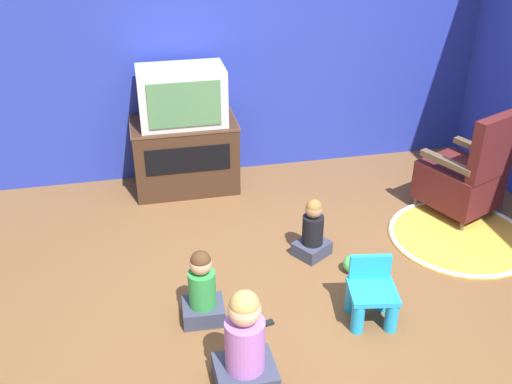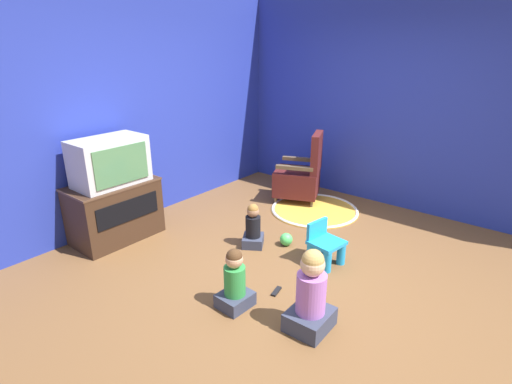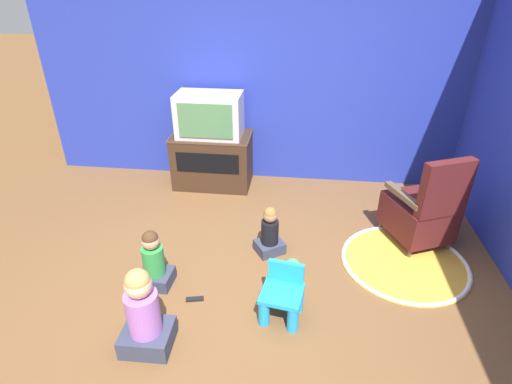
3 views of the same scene
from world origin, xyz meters
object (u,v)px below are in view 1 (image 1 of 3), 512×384
(child_watching_left, at_px, (313,231))
(toy_ball, at_px, (352,264))
(black_armchair, at_px, (464,177))
(tv_cabinet, at_px, (185,154))
(child_watching_center, at_px, (202,291))
(child_watching_right, at_px, (245,347))
(yellow_kid_chair, at_px, (372,296))
(remote_control, at_px, (263,324))
(television, at_px, (182,96))

(child_watching_left, bearing_deg, toy_ball, -83.46)
(black_armchair, relative_size, child_watching_left, 1.99)
(tv_cabinet, relative_size, child_watching_center, 1.75)
(child_watching_center, xyz_separation_m, toy_ball, (1.19, 0.29, -0.17))
(child_watching_right, xyz_separation_m, toy_ball, (1.03, 0.95, -0.23))
(yellow_kid_chair, bearing_deg, remote_control, -176.42)
(television, bearing_deg, remote_control, -82.11)
(toy_ball, bearing_deg, child_watching_right, -137.28)
(black_armchair, xyz_separation_m, toy_ball, (-1.24, -0.63, -0.30))
(child_watching_left, bearing_deg, child_watching_center, 178.73)
(child_watching_right, relative_size, toy_ball, 4.88)
(television, height_order, child_watching_left, television)
(child_watching_right, bearing_deg, child_watching_left, 56.01)
(child_watching_center, bearing_deg, child_watching_left, 34.43)
(child_watching_left, distance_m, toy_ball, 0.40)
(tv_cabinet, xyz_separation_m, child_watching_center, (-0.10, -1.94, -0.11))
(tv_cabinet, xyz_separation_m, black_armchair, (2.33, -1.01, 0.02))
(television, distance_m, child_watching_right, 2.64)
(television, xyz_separation_m, child_watching_left, (0.86, -1.33, -0.72))
(child_watching_left, relative_size, child_watching_center, 0.91)
(television, xyz_separation_m, yellow_kid_chair, (1.03, -2.15, -0.75))
(child_watching_right, height_order, remote_control, child_watching_right)
(black_armchair, relative_size, toy_ball, 6.93)
(tv_cabinet, xyz_separation_m, toy_ball, (1.09, -1.65, -0.28))
(black_armchair, xyz_separation_m, child_watching_left, (-1.48, -0.34, -0.15))
(yellow_kid_chair, bearing_deg, black_armchair, 50.95)
(toy_ball, bearing_deg, child_watching_center, -166.16)
(black_armchair, distance_m, yellow_kid_chair, 1.76)
(child_watching_left, bearing_deg, child_watching_right, -155.21)
(child_watching_center, bearing_deg, tv_cabinet, 90.04)
(child_watching_center, distance_m, toy_ball, 1.24)
(child_watching_center, height_order, child_watching_right, child_watching_right)
(yellow_kid_chair, relative_size, child_watching_right, 0.63)
(child_watching_right, bearing_deg, black_armchair, 33.44)
(tv_cabinet, height_order, child_watching_right, child_watching_right)
(yellow_kid_chair, distance_m, child_watching_left, 0.84)
(black_armchair, bearing_deg, television, -46.41)
(tv_cabinet, bearing_deg, child_watching_center, -92.96)
(child_watching_right, xyz_separation_m, remote_control, (0.22, 0.49, -0.30))
(child_watching_center, bearing_deg, television, 89.99)
(tv_cabinet, height_order, remote_control, tv_cabinet)
(toy_ball, bearing_deg, black_armchair, 27.08)
(television, bearing_deg, yellow_kid_chair, -64.42)
(child_watching_left, bearing_deg, remote_control, -159.99)
(yellow_kid_chair, height_order, child_watching_center, child_watching_center)
(child_watching_left, relative_size, remote_control, 3.24)
(child_watching_center, bearing_deg, remote_control, -19.66)
(black_armchair, bearing_deg, tv_cabinet, -47.02)
(yellow_kid_chair, xyz_separation_m, child_watching_right, (-0.96, -0.42, 0.12))
(child_watching_right, bearing_deg, tv_cabinet, 89.99)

